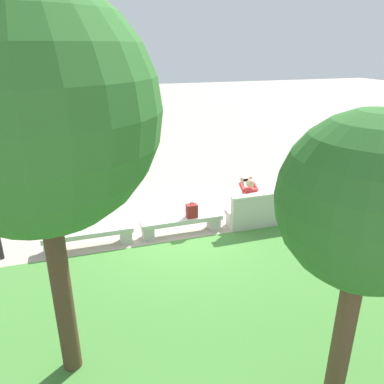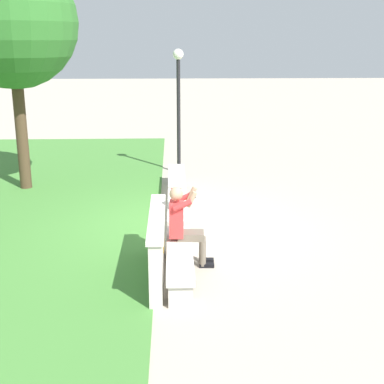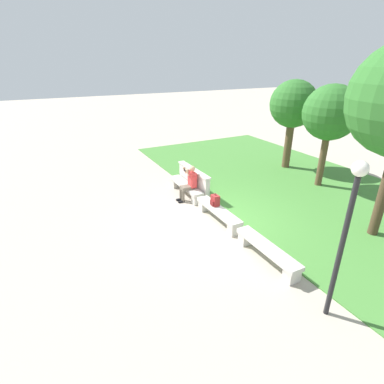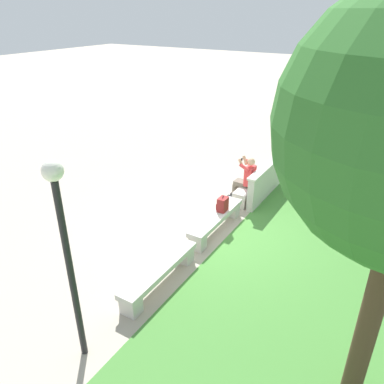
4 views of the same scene
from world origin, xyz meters
The scene contains 8 objects.
ground_plane centered at (0.00, 0.00, 0.00)m, with size 80.00×80.00×0.00m, color #B2A593.
bench_main centered at (-2.36, 0.00, 0.31)m, with size 2.16×0.40×0.45m.
bench_near centered at (0.00, 0.00, 0.31)m, with size 2.16×0.40×0.45m.
bench_mid centered at (2.36, 0.00, 0.31)m, with size 2.16×0.40×0.45m.
backrest_wall_with_plaque centered at (-2.36, 0.34, 0.52)m, with size 2.24×0.24×1.01m.
person_photographer centered at (-1.91, -0.08, 0.74)m, with size 0.48×0.73×1.32m.
backpack centered at (-0.27, 0.02, 0.63)m, with size 0.28×0.24×0.43m.
lamp_post centered at (4.34, -0.08, 2.21)m, with size 0.28×0.28×3.32m.
Camera 4 is at (7.10, 3.62, 4.99)m, focal length 35.00 mm.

